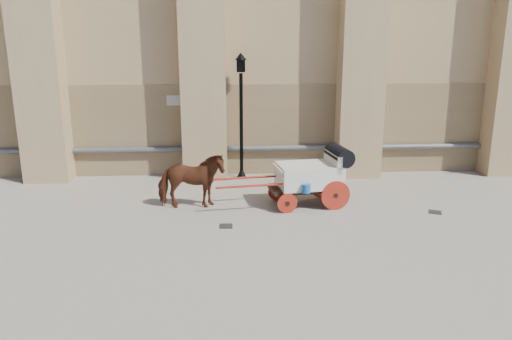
{
  "coord_description": "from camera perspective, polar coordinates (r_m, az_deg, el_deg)",
  "views": [
    {
      "loc": [
        -0.26,
        -12.26,
        4.42
      ],
      "look_at": [
        0.48,
        0.62,
        1.02
      ],
      "focal_mm": 35.0,
      "sensor_mm": 36.0,
      "label": 1
    }
  ],
  "objects": [
    {
      "name": "horse",
      "position": [
        13.39,
        -7.44,
        -1.24
      ],
      "size": [
        1.82,
        0.88,
        1.51
      ],
      "primitive_type": "imported",
      "rotation": [
        0.0,
        0.0,
        1.61
      ],
      "color": "#602913",
      "rests_on": "ground"
    },
    {
      "name": "street_lamp",
      "position": [
        15.97,
        -1.71,
        6.57
      ],
      "size": [
        0.38,
        0.38,
        4.01
      ],
      "color": "black",
      "rests_on": "ground"
    },
    {
      "name": "carriage",
      "position": [
        13.62,
        6.59,
        -0.44
      ],
      "size": [
        3.79,
        1.5,
        1.61
      ],
      "rotation": [
        0.0,
        0.0,
        0.14
      ],
      "color": "black",
      "rests_on": "ground"
    },
    {
      "name": "drain_grate_near",
      "position": [
        12.23,
        -3.45,
        -6.41
      ],
      "size": [
        0.32,
        0.32,
        0.01
      ],
      "primitive_type": "cube",
      "rotation": [
        0.0,
        0.0,
        -0.01
      ],
      "color": "black",
      "rests_on": "ground"
    },
    {
      "name": "drain_grate_far",
      "position": [
        13.97,
        19.79,
        -4.55
      ],
      "size": [
        0.42,
        0.42,
        0.01
      ],
      "primitive_type": "cube",
      "rotation": [
        0.0,
        0.0,
        -0.4
      ],
      "color": "black",
      "rests_on": "ground"
    },
    {
      "name": "ground",
      "position": [
        13.04,
        -1.96,
        -5.06
      ],
      "size": [
        90.0,
        90.0,
        0.0
      ],
      "primitive_type": "plane",
      "color": "gray",
      "rests_on": "ground"
    }
  ]
}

